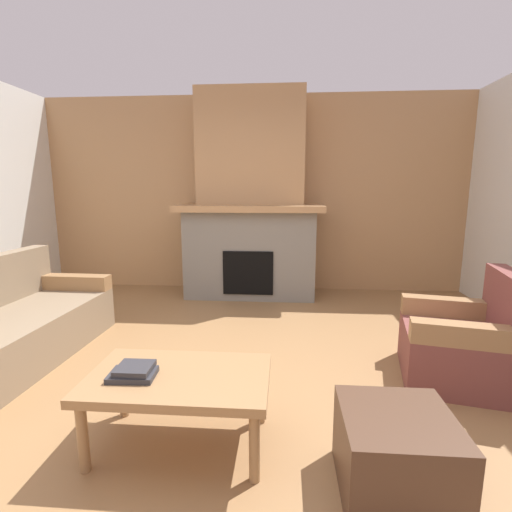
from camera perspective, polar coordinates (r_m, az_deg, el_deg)
name	(u,v)px	position (r m, az deg, el deg)	size (l,w,h in m)	color
ground	(217,397)	(2.81, -5.93, -20.61)	(9.00, 9.00, 0.00)	olive
wall_back_wood_panel	(253,195)	(5.39, -0.47, 9.33)	(6.00, 0.12, 2.70)	tan
fireplace	(251,209)	(5.02, -0.83, 7.13)	(1.90, 0.82, 2.70)	gray
couch	(8,328)	(3.82, -33.68, -9.10)	(0.89, 1.82, 0.85)	#847056
armchair	(465,344)	(3.28, 29.27, -11.60)	(0.90, 0.90, 0.85)	brown
coffee_table	(179,383)	(2.23, -11.68, -18.52)	(1.00, 0.60, 0.43)	#997047
ottoman	(396,454)	(2.11, 20.59, -26.48)	(0.52, 0.52, 0.40)	#4C3323
book_stack_near_edge	(134,372)	(2.22, -18.23, -16.49)	(0.25, 0.19, 0.06)	#2D2D33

